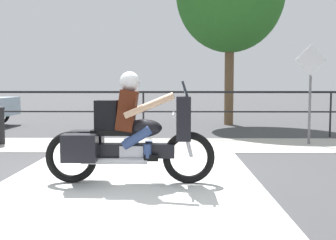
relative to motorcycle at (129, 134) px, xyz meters
name	(u,v)px	position (x,y,z in m)	size (l,w,h in m)	color
ground_plane	(120,175)	(-0.20, 0.51, -0.71)	(120.00, 120.00, 0.00)	#424244
sidewalk_band	(139,145)	(-0.20, 3.91, -0.71)	(44.00, 2.40, 0.01)	#B7B2A8
crosswalk_band	(132,178)	(0.01, 0.31, -0.71)	(3.79, 6.00, 0.01)	silver
fence_railing	(143,101)	(-0.20, 5.48, 0.28)	(36.00, 0.05, 1.26)	black
motorcycle	(129,134)	(0.00, 0.00, 0.00)	(2.46, 0.76, 1.61)	black
street_sign	(311,81)	(3.89, 4.08, 0.80)	(0.75, 0.06, 2.39)	slate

